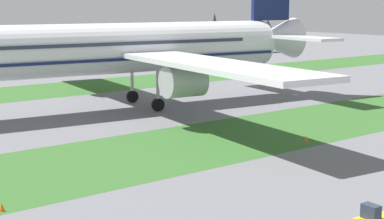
# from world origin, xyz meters

# --- Properties ---
(grass_strip_near) EXTENTS (320.00, 16.26, 0.01)m
(grass_strip_near) POSITION_xyz_m (0.00, 33.35, 0.00)
(grass_strip_near) COLOR #336028
(grass_strip_near) RESTS_ON ground
(airliner) EXTENTS (57.80, 71.60, 23.07)m
(airliner) POSITION_xyz_m (10.97, 55.45, 8.28)
(airliner) COLOR white
(airliner) RESTS_ON ground
(taxiway_marker_0) EXTENTS (0.44, 0.44, 0.60)m
(taxiway_marker_0) POSITION_xyz_m (-17.23, 25.99, 0.30)
(taxiway_marker_0) COLOR orange
(taxiway_marker_0) RESTS_ON ground
(taxiway_marker_1) EXTENTS (0.44, 0.44, 0.50)m
(taxiway_marker_1) POSITION_xyz_m (15.64, 27.45, 0.25)
(taxiway_marker_1) COLOR orange
(taxiway_marker_1) RESTS_ON ground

